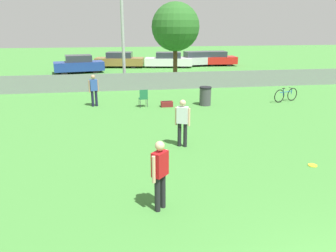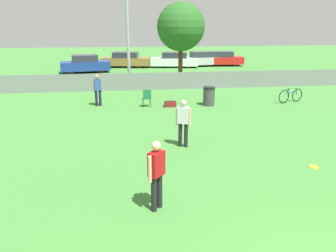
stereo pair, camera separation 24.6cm
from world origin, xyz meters
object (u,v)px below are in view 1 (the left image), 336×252
object	(u,v)px
tree_near_pole	(175,27)
parked_car_red	(214,59)
light_pole	(122,5)
gear_bag_sideline	(167,104)
spectator_in_blue	(94,89)
parked_car_blue	(79,64)
parked_car_tan	(120,60)
parked_car_white	(169,60)
frisbee_disc	(313,165)
player_defender_red	(160,171)
parked_car_silver	(197,59)
folding_chair_sideline	(143,97)
trash_bin	(205,96)
bicycle_sideline	(286,95)
player_receiver_white	(182,120)

from	to	relation	value
tree_near_pole	parked_car_red	bearing A→B (deg)	55.92
light_pole	gear_bag_sideline	size ratio (longest dim) A/B	14.73
spectator_in_blue	parked_car_blue	xyz separation A→B (m)	(-1.99, 12.55, -0.19)
parked_car_tan	parked_car_white	size ratio (longest dim) A/B	1.01
frisbee_disc	parked_car_red	xyz separation A→B (m)	(4.24, 24.40, 0.68)
frisbee_disc	parked_car_red	world-z (taller)	parked_car_red
tree_near_pole	spectator_in_blue	world-z (taller)	tree_near_pole
player_defender_red	parked_car_blue	bearing A→B (deg)	54.07
parked_car_silver	gear_bag_sideline	bearing A→B (deg)	-115.91
folding_chair_sideline	trash_bin	size ratio (longest dim) A/B	0.95
parked_car_blue	parked_car_red	size ratio (longest dim) A/B	0.97
frisbee_disc	trash_bin	xyz separation A→B (m)	(-1.16, 7.92, 0.47)
bicycle_sideline	parked_car_white	bearing A→B (deg)	85.44
tree_near_pole	parked_car_silver	size ratio (longest dim) A/B	1.20
spectator_in_blue	gear_bag_sideline	xyz separation A→B (m)	(3.64, -0.66, -0.79)
spectator_in_blue	bicycle_sideline	size ratio (longest dim) A/B	1.01
parked_car_blue	parked_car_tan	bearing A→B (deg)	32.21
trash_bin	parked_car_red	bearing A→B (deg)	71.87
player_receiver_white	spectator_in_blue	distance (m)	7.18
player_receiver_white	gear_bag_sideline	bearing A→B (deg)	111.61
frisbee_disc	parked_car_white	bearing A→B (deg)	91.36
tree_near_pole	player_receiver_white	world-z (taller)	tree_near_pole
player_receiver_white	parked_car_red	size ratio (longest dim) A/B	0.36
frisbee_disc	bicycle_sideline	size ratio (longest dim) A/B	0.17
parked_car_silver	parked_car_white	bearing A→B (deg)	-177.12
player_defender_red	folding_chair_sideline	xyz separation A→B (m)	(0.45, 9.66, -0.42)
bicycle_sideline	gear_bag_sideline	world-z (taller)	bicycle_sideline
folding_chair_sideline	parked_car_blue	xyz separation A→B (m)	(-4.45, 13.12, 0.21)
gear_bag_sideline	parked_car_silver	size ratio (longest dim) A/B	0.13
parked_car_red	parked_car_silver	bearing A→B (deg)	-171.44
frisbee_disc	trash_bin	distance (m)	8.02
player_defender_red	frisbee_disc	distance (m)	5.16
parked_car_blue	parked_car_red	bearing A→B (deg)	3.46
trash_bin	parked_car_white	bearing A→B (deg)	87.83
player_defender_red	folding_chair_sideline	bearing A→B (deg)	41.47
spectator_in_blue	parked_car_blue	bearing A→B (deg)	-97.43
player_defender_red	parked_car_white	world-z (taller)	player_defender_red
player_defender_red	parked_car_red	world-z (taller)	player_defender_red
spectator_in_blue	trash_bin	size ratio (longest dim) A/B	1.68
tree_near_pole	player_defender_red	bearing A→B (deg)	-101.23
parked_car_white	parked_car_red	size ratio (longest dim) A/B	1.05
tree_near_pole	parked_car_blue	bearing A→B (deg)	147.51
trash_bin	parked_car_silver	bearing A→B (deg)	77.76
tree_near_pole	folding_chair_sideline	bearing A→B (deg)	-110.60
tree_near_pole	trash_bin	distance (m)	9.04
spectator_in_blue	gear_bag_sideline	distance (m)	3.78
player_defender_red	parked_car_silver	size ratio (longest dim) A/B	0.35
player_defender_red	parked_car_red	bearing A→B (deg)	24.99
player_receiver_white	parked_car_blue	size ratio (longest dim) A/B	0.37
gear_bag_sideline	parked_car_blue	world-z (taller)	parked_car_blue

